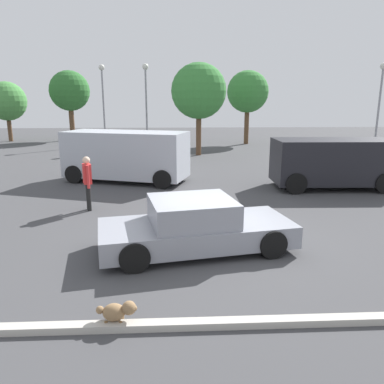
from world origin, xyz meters
name	(u,v)px	position (x,y,z in m)	size (l,w,h in m)	color
ground_plane	(206,246)	(0.00, 0.00, 0.00)	(80.00, 80.00, 0.00)	#424244
sedan_foreground	(195,227)	(-0.29, -0.21, 0.56)	(4.70, 2.64, 1.23)	gray
dog	(118,311)	(-1.66, -3.25, 0.26)	(0.64, 0.29, 0.43)	olive
van_white	(126,155)	(-2.78, 7.57, 1.15)	(5.50, 3.49, 2.13)	#B2B7C1
suv_dark	(333,162)	(5.49, 5.86, 1.06)	(4.62, 2.26, 1.93)	black
pedestrian	(87,178)	(-3.48, 3.21, 1.03)	(0.35, 0.55, 1.72)	black
parking_curb	(225,323)	(0.00, -3.34, 0.06)	(9.07, 0.20, 0.12)	#B7B2A8
light_post_near	(146,91)	(-2.68, 19.46, 4.06)	(0.44, 0.44, 5.92)	gray
light_post_mid	(381,91)	(13.28, 17.11, 4.01)	(0.44, 0.44, 5.84)	gray
light_post_far	(103,91)	(-6.06, 21.30, 4.12)	(0.44, 0.44, 6.01)	gray
tree_back_left	(248,92)	(5.06, 21.47, 4.03)	(3.22, 3.22, 5.67)	brown
tree_back_center	(70,91)	(-9.54, 25.10, 4.15)	(3.37, 3.37, 5.87)	brown
tree_back_right	(7,101)	(-14.59, 24.40, 3.31)	(3.20, 3.20, 4.93)	brown
tree_far_right	(199,91)	(0.84, 15.39, 3.94)	(3.41, 3.41, 5.67)	brown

